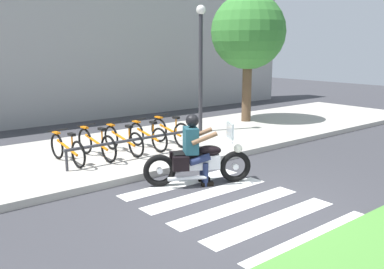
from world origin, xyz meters
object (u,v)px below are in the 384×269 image
motorcycle (199,162)px  bicycle_2 (123,140)px  bike_rack (135,141)px  street_lamp (201,58)px  bicycle_4 (170,132)px  rider (195,144)px  bicycle_1 (96,144)px  bicycle_0 (67,149)px  tree_near_rack (248,32)px  bicycle_3 (148,136)px

motorcycle → bicycle_2: size_ratio=1.18×
bike_rack → street_lamp: bearing=24.2°
street_lamp → bicycle_4: bearing=-153.6°
bicycle_2 → rider: bearing=-86.2°
bike_rack → street_lamp: (3.23, 1.45, 1.84)m
bicycle_1 → rider: bearing=-71.1°
bicycle_0 → bike_rack: 1.53m
bicycle_0 → bicycle_1: 0.71m
bicycle_1 → tree_near_rack: (6.38, 1.30, 2.70)m
bicycle_0 → tree_near_rack: bearing=10.3°
bicycle_2 → tree_near_rack: (5.67, 1.29, 2.71)m
bike_rack → bicycle_1: bearing=142.1°
bicycle_1 → street_lamp: bearing=12.8°
bicycle_2 → tree_near_rack: 6.42m
motorcycle → rider: size_ratio=1.39×
bicycle_0 → bicycle_3: bicycle_3 is taller
rider → bicycle_4: rider is taller
bicycle_4 → tree_near_rack: bearing=17.0°
bicycle_0 → street_lamp: size_ratio=0.41×
bicycle_3 → tree_near_rack: (4.96, 1.30, 2.70)m
bike_rack → tree_near_rack: 6.52m
rider → bicycle_2: bearing=93.8°
bicycle_1 → bicycle_4: 2.14m
motorcycle → bicycle_0: 3.10m
bicycle_1 → bicycle_4: size_ratio=1.06×
bicycle_1 → tree_near_rack: 7.05m
bicycle_0 → bicycle_1: bearing=-0.0°
street_lamp → bicycle_1: bearing=-167.2°
motorcycle → bicycle_4: bearing=65.5°
bicycle_2 → bicycle_1: bearing=-180.0°
motorcycle → rider: 0.38m
bicycle_3 → bike_rack: bearing=-142.1°
street_lamp → bicycle_3: bearing=-160.4°
rider → bicycle_4: size_ratio=0.89×
bicycle_4 → tree_near_rack: size_ratio=0.36×
bicycle_2 → tree_near_rack: tree_near_rack is taller
bicycle_2 → tree_near_rack: bearing=12.9°
bicycle_1 → bicycle_2: 0.71m
rider → bicycle_4: (1.26, 2.57, -0.32)m
rider → bicycle_3: (0.54, 2.57, -0.34)m
bicycle_2 → bicycle_3: bicycle_3 is taller
bike_rack → motorcycle: bearing=-83.5°
rider → bicycle_3: bearing=78.1°
motorcycle → bicycle_3: bearing=79.6°
motorcycle → bicycle_1: motorcycle is taller
bicycle_4 → street_lamp: 2.76m
motorcycle → bicycle_0: size_ratio=1.23×
rider → bicycle_1: (-0.88, 2.57, -0.33)m
bicycle_0 → bicycle_3: (2.14, -0.00, 0.01)m
motorcycle → bicycle_2: bearing=95.1°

